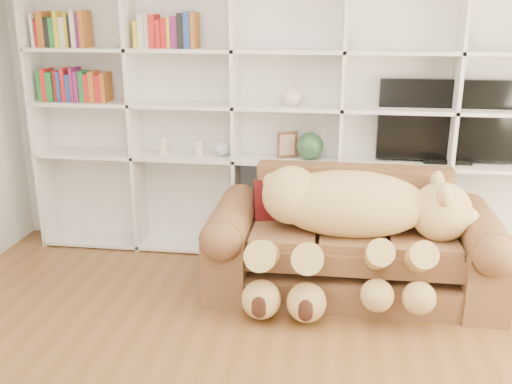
# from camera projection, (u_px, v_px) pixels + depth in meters

# --- Properties ---
(wall_back) EXTENTS (5.00, 0.02, 2.70)m
(wall_back) POSITION_uv_depth(u_px,v_px,m) (290.00, 98.00, 4.86)
(wall_back) COLOR silver
(wall_back) RESTS_ON floor
(bookshelf) EXTENTS (4.43, 0.35, 2.40)m
(bookshelf) POSITION_uv_depth(u_px,v_px,m) (260.00, 105.00, 4.78)
(bookshelf) COLOR white
(bookshelf) RESTS_ON floor
(sofa) EXTENTS (2.13, 0.92, 0.90)m
(sofa) POSITION_uv_depth(u_px,v_px,m) (351.00, 248.00, 4.33)
(sofa) COLOR brown
(sofa) RESTS_ON floor
(teddy_bear) EXTENTS (1.65, 0.89, 0.96)m
(teddy_bear) POSITION_uv_depth(u_px,v_px,m) (351.00, 220.00, 4.07)
(teddy_bear) COLOR #DDBB6E
(teddy_bear) RESTS_ON sofa
(throw_pillow) EXTENTS (0.38, 0.26, 0.36)m
(throw_pillow) POSITION_uv_depth(u_px,v_px,m) (276.00, 202.00, 4.46)
(throw_pillow) COLOR #500D10
(throw_pillow) RESTS_ON sofa
(tv) EXTENTS (1.15, 0.18, 0.68)m
(tv) POSITION_uv_depth(u_px,v_px,m) (450.00, 122.00, 4.60)
(tv) COLOR black
(tv) RESTS_ON bookshelf
(picture_frame) EXTENTS (0.17, 0.08, 0.21)m
(picture_frame) POSITION_uv_depth(u_px,v_px,m) (287.00, 145.00, 4.79)
(picture_frame) COLOR #532D1C
(picture_frame) RESTS_ON bookshelf
(green_vase) EXTENTS (0.23, 0.23, 0.23)m
(green_vase) POSITION_uv_depth(u_px,v_px,m) (310.00, 146.00, 4.77)
(green_vase) COLOR #2A5333
(green_vase) RESTS_ON bookshelf
(figurine_tall) EXTENTS (0.08, 0.08, 0.16)m
(figurine_tall) POSITION_uv_depth(u_px,v_px,m) (163.00, 145.00, 4.94)
(figurine_tall) COLOR silver
(figurine_tall) RESTS_ON bookshelf
(figurine_short) EXTENTS (0.10, 0.10, 0.13)m
(figurine_short) POSITION_uv_depth(u_px,v_px,m) (200.00, 148.00, 4.90)
(figurine_short) COLOR silver
(figurine_short) RESTS_ON bookshelf
(snow_globe) EXTENTS (0.12, 0.12, 0.12)m
(snow_globe) POSITION_uv_depth(u_px,v_px,m) (222.00, 148.00, 4.88)
(snow_globe) COLOR silver
(snow_globe) RESTS_ON bookshelf
(shelf_vase) EXTENTS (0.21, 0.21, 0.19)m
(shelf_vase) POSITION_uv_depth(u_px,v_px,m) (291.00, 94.00, 4.66)
(shelf_vase) COLOR beige
(shelf_vase) RESTS_ON bookshelf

